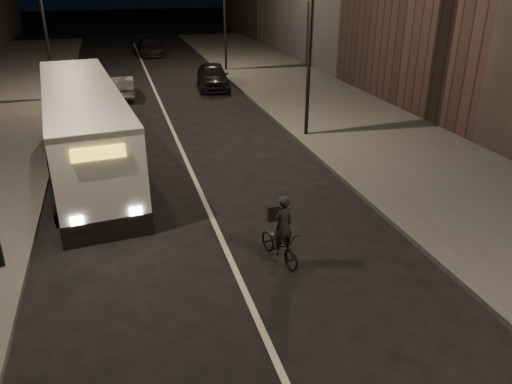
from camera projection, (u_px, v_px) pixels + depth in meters
ground at (263, 332)px, 10.40m from camera, size 180.00×180.00×0.00m
sidewalk_right at (346, 119)px, 24.76m from camera, size 7.00×70.00×0.16m
streetlight_right_mid at (305, 10)px, 20.04m from camera, size 1.20×0.44×8.12m
streetlight_left_far at (46, 0)px, 26.12m from camera, size 1.20×0.44×8.12m
city_bus at (84, 126)px, 18.02m from camera, size 3.68×11.83×3.14m
cyclist_on_bicycle at (280, 239)px, 12.68m from camera, size 0.99×1.76×1.92m
car_near at (213, 76)px, 31.01m from camera, size 2.25×4.66×1.53m
car_mid at (123, 87)px, 28.94m from camera, size 1.45×3.76×1.22m
car_far at (150, 46)px, 42.98m from camera, size 2.18×5.01×1.43m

